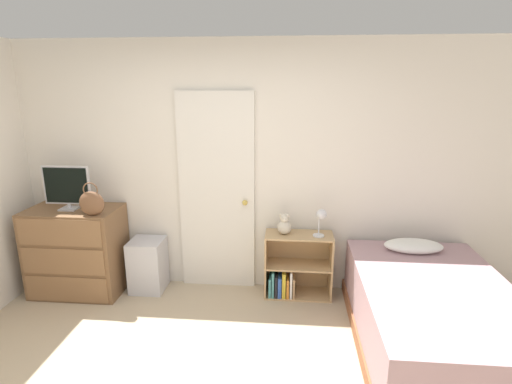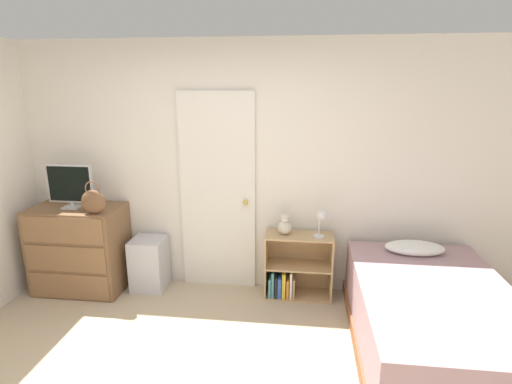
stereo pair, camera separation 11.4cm
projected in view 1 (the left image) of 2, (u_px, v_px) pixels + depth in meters
The scene contains 10 objects.
wall_back at pixel (225, 169), 4.09m from camera, with size 10.00×0.06×2.55m.
door_closed at pixel (217, 193), 4.11m from camera, with size 0.78×0.09×2.06m.
dresser at pixel (77, 251), 4.12m from camera, with size 0.91×0.54×0.91m.
tv at pixel (67, 187), 3.94m from camera, with size 0.47×0.16×0.44m.
handbag at pixel (92, 203), 3.77m from camera, with size 0.25×0.10×0.33m.
storage_bin at pixel (148, 265), 4.20m from camera, with size 0.34×0.34×0.55m.
bookshelf at pixel (293, 270), 4.10m from camera, with size 0.68×0.31×0.67m.
teddy_bear at pixel (284, 225), 3.97m from camera, with size 0.14×0.14×0.22m.
desk_lamp at pixel (321, 217), 3.87m from camera, with size 0.13×0.12×0.28m.
bed at pixel (434, 317), 3.22m from camera, with size 1.22×1.92×0.69m.
Camera 1 is at (0.67, -2.01, 2.11)m, focal length 28.00 mm.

